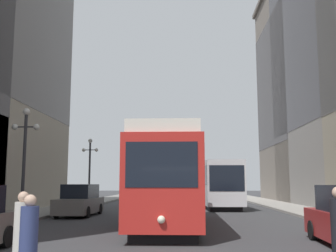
# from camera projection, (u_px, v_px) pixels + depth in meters

# --- Properties ---
(sidewalk_left) EXTENTS (3.04, 120.00, 0.15)m
(sidewalk_left) POSITION_uv_depth(u_px,v_px,m) (108.00, 199.00, 46.92)
(sidewalk_left) COLOR gray
(sidewalk_left) RESTS_ON ground
(sidewalk_right) EXTENTS (3.04, 120.00, 0.15)m
(sidewalk_right) POSITION_uv_depth(u_px,v_px,m) (253.00, 199.00, 46.24)
(sidewalk_right) COLOR gray
(sidewalk_right) RESTS_ON ground
(streetcar) EXTENTS (2.66, 12.90, 3.89)m
(streetcar) POSITION_uv_depth(u_px,v_px,m) (170.00, 178.00, 18.52)
(streetcar) COLOR black
(streetcar) RESTS_ON ground
(transit_bus) EXTENTS (3.01, 12.94, 3.45)m
(transit_bus) POSITION_uv_depth(u_px,v_px,m) (216.00, 182.00, 32.73)
(transit_bus) COLOR black
(transit_bus) RESTS_ON ground
(parked_car_left_near) EXTENTS (1.96, 4.88, 1.82)m
(parked_car_left_near) POSITION_uv_depth(u_px,v_px,m) (80.00, 201.00, 23.52)
(parked_car_left_near) COLOR black
(parked_car_left_near) RESTS_ON ground
(pedestrian_crossing_near) EXTENTS (0.38, 0.38, 1.68)m
(pedestrian_crossing_near) POSITION_uv_depth(u_px,v_px,m) (22.00, 231.00, 9.32)
(pedestrian_crossing_near) COLOR beige
(pedestrian_crossing_near) RESTS_ON ground
(pedestrian_on_sidewalk) EXTENTS (0.37, 0.37, 1.64)m
(pedestrian_on_sidewalk) POSITION_uv_depth(u_px,v_px,m) (29.00, 238.00, 8.24)
(pedestrian_on_sidewalk) COLOR navy
(pedestrian_on_sidewalk) RESTS_ON ground
(lamp_post_left_near) EXTENTS (1.41, 0.36, 5.51)m
(lamp_post_left_near) POSITION_uv_depth(u_px,v_px,m) (25.00, 145.00, 20.24)
(lamp_post_left_near) COLOR #333338
(lamp_post_left_near) RESTS_ON sidewalk_left
(lamp_post_left_far) EXTENTS (1.41, 0.36, 5.50)m
(lamp_post_left_far) POSITION_uv_depth(u_px,v_px,m) (90.00, 161.00, 34.12)
(lamp_post_left_far) COLOR #333338
(lamp_post_left_far) RESTS_ON sidewalk_left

